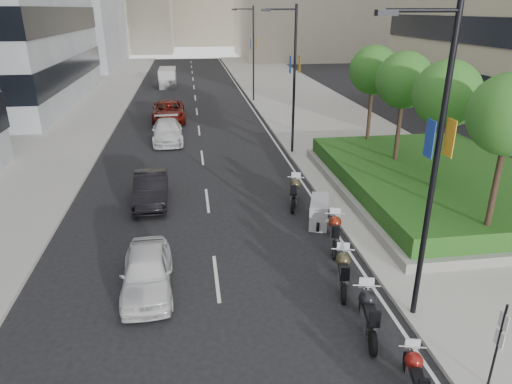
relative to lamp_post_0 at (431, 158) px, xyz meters
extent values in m
plane|color=black|center=(-4.14, -1.00, -5.07)|extent=(160.00, 160.00, 0.00)
cube|color=#9E9B93|center=(4.86, 29.00, -4.99)|extent=(10.00, 100.00, 0.15)
cube|color=#9E9B93|center=(-16.14, 29.00, -4.99)|extent=(8.00, 100.00, 0.15)
cube|color=silver|center=(-0.44, 29.00, -5.06)|extent=(0.12, 100.00, 0.01)
cube|color=silver|center=(-5.64, 29.00, -5.06)|extent=(0.12, 100.00, 0.01)
cube|color=gray|center=(5.86, 9.00, -4.72)|extent=(10.00, 14.00, 0.40)
cube|color=#203D11|center=(5.86, 9.00, -4.12)|extent=(9.40, 13.40, 0.80)
cylinder|color=#332319|center=(4.36, 3.00, -2.52)|extent=(0.22, 0.22, 4.00)
sphere|color=#1E5D1D|center=(4.36, 3.00, 0.38)|extent=(2.80, 2.80, 2.80)
cylinder|color=#332319|center=(4.36, 7.00, -2.52)|extent=(0.22, 0.22, 4.00)
sphere|color=#1E5D1D|center=(4.36, 7.00, 0.38)|extent=(2.80, 2.80, 2.80)
cylinder|color=#332319|center=(4.36, 11.00, -2.52)|extent=(0.22, 0.22, 4.00)
sphere|color=#1E5D1D|center=(4.36, 11.00, 0.38)|extent=(2.80, 2.80, 2.80)
cylinder|color=#332319|center=(4.36, 15.00, -2.52)|extent=(0.22, 0.22, 4.00)
sphere|color=#1E5D1D|center=(4.36, 15.00, 0.38)|extent=(2.80, 2.80, 2.80)
cylinder|color=black|center=(0.16, 0.00, -0.57)|extent=(0.16, 0.16, 9.00)
cylinder|color=black|center=(-0.74, 0.00, 3.63)|extent=(1.80, 0.10, 0.10)
cube|color=black|center=(-1.64, 0.00, 3.58)|extent=(0.50, 0.22, 0.14)
cube|color=gold|center=(0.44, 0.00, 0.53)|extent=(0.02, 0.45, 1.00)
cube|color=navy|center=(-0.12, 0.00, 0.53)|extent=(0.02, 0.45, 1.00)
cylinder|color=black|center=(0.16, 17.00, -0.57)|extent=(0.16, 0.16, 9.00)
cylinder|color=black|center=(-0.74, 17.00, 3.63)|extent=(1.80, 0.10, 0.10)
cube|color=black|center=(-1.64, 17.00, 3.58)|extent=(0.50, 0.22, 0.14)
cube|color=gold|center=(0.44, 17.00, 0.53)|extent=(0.02, 0.45, 1.00)
cube|color=navy|center=(-0.12, 17.00, 0.53)|extent=(0.02, 0.45, 1.00)
cylinder|color=black|center=(0.16, 35.00, -0.57)|extent=(0.16, 0.16, 9.00)
cylinder|color=black|center=(-0.74, 35.00, 3.63)|extent=(1.80, 0.10, 0.10)
cube|color=black|center=(-1.64, 35.00, 3.58)|extent=(0.50, 0.22, 0.14)
cube|color=gold|center=(0.44, 35.00, 0.53)|extent=(0.02, 0.45, 1.00)
cube|color=navy|center=(-0.12, 35.00, 0.53)|extent=(0.02, 0.45, 1.00)
cylinder|color=black|center=(0.66, -3.00, -3.82)|extent=(0.06, 0.06, 2.50)
cube|color=silver|center=(0.66, -3.00, -3.02)|extent=(0.02, 0.32, 0.42)
cube|color=silver|center=(0.66, -3.00, -3.52)|extent=(0.02, 0.32, 0.42)
cylinder|color=black|center=(-1.07, -2.16, -4.78)|extent=(0.25, 0.58, 0.57)
cube|color=silver|center=(-1.26, -2.92, -4.62)|extent=(0.46, 0.83, 0.39)
sphere|color=maroon|center=(-1.18, -2.63, -4.27)|extent=(0.44, 0.44, 0.44)
cube|color=black|center=(-1.33, -3.19, -4.33)|extent=(0.42, 0.74, 0.15)
cylinder|color=silver|center=(-1.12, -2.39, -4.07)|extent=(0.67, 0.21, 0.05)
cylinder|color=black|center=(-1.69, -1.39, -4.72)|extent=(0.27, 0.69, 0.68)
cylinder|color=black|center=(-1.33, 0.33, -4.72)|extent=(0.27, 0.69, 0.68)
cube|color=silver|center=(-1.52, -0.59, -4.54)|extent=(0.51, 0.98, 0.46)
sphere|color=black|center=(-1.45, -0.23, -4.12)|extent=(0.53, 0.53, 0.53)
cube|color=black|center=(-1.59, -0.91, -4.18)|extent=(0.47, 0.87, 0.18)
cylinder|color=silver|center=(-1.39, 0.06, -3.88)|extent=(0.81, 0.22, 0.06)
cylinder|color=black|center=(-1.73, 0.94, -4.74)|extent=(0.30, 0.67, 0.66)
cylinder|color=black|center=(-1.28, 2.58, -4.74)|extent=(0.30, 0.67, 0.66)
cube|color=silver|center=(-1.52, 1.71, -4.56)|extent=(0.55, 0.95, 0.45)
sphere|color=#33311C|center=(-1.43, 2.05, -4.15)|extent=(0.51, 0.51, 0.51)
cube|color=black|center=(-1.60, 1.40, -4.22)|extent=(0.50, 0.85, 0.17)
cylinder|color=silver|center=(-1.35, 2.33, -3.92)|extent=(0.77, 0.26, 0.05)
cylinder|color=black|center=(-1.15, 3.74, -4.73)|extent=(0.31, 0.67, 0.66)
cylinder|color=black|center=(-0.67, 5.39, -4.73)|extent=(0.31, 0.67, 0.66)
cube|color=silver|center=(-0.93, 4.52, -4.55)|extent=(0.56, 0.96, 0.45)
sphere|color=maroon|center=(-0.83, 4.86, -4.14)|extent=(0.51, 0.51, 0.51)
cube|color=black|center=(-1.02, 4.21, -4.21)|extent=(0.51, 0.86, 0.17)
cylinder|color=silver|center=(-0.75, 5.13, -3.91)|extent=(0.78, 0.27, 0.05)
cylinder|color=black|center=(-1.16, 6.01, -4.79)|extent=(0.27, 0.55, 0.55)
cylinder|color=black|center=(-0.72, 7.35, -4.79)|extent=(0.27, 0.55, 0.55)
cube|color=gray|center=(-0.94, 6.68, -4.49)|extent=(1.29, 1.99, 1.10)
cylinder|color=black|center=(-1.82, 7.97, -4.72)|extent=(0.33, 0.69, 0.68)
cylinder|color=black|center=(-1.28, 9.66, -4.72)|extent=(0.33, 0.69, 0.68)
cube|color=silver|center=(-1.57, 8.76, -4.54)|extent=(0.60, 0.99, 0.46)
sphere|color=#342E1D|center=(-1.46, 9.11, -4.12)|extent=(0.53, 0.53, 0.53)
cube|color=black|center=(-1.67, 8.45, -4.18)|extent=(0.54, 0.88, 0.18)
cylinder|color=silver|center=(-1.37, 9.39, -3.87)|extent=(0.80, 0.30, 0.06)
imported|color=silver|center=(-7.93, 2.61, -4.38)|extent=(1.78, 4.11, 1.38)
imported|color=black|center=(-8.31, 10.15, -4.35)|extent=(1.61, 4.38, 1.43)
imported|color=silver|center=(-7.90, 21.14, -4.33)|extent=(2.29, 5.14, 1.47)
imported|color=#58100A|center=(-8.02, 27.62, -4.27)|extent=(2.83, 5.83, 1.60)
cube|color=#BABABC|center=(-8.71, 46.06, -4.01)|extent=(1.91, 5.02, 2.11)
cube|color=#BABABC|center=(-8.71, 44.15, -4.51)|extent=(1.91, 1.20, 1.10)
cylinder|color=black|center=(-9.51, 44.25, -4.71)|extent=(0.25, 0.70, 0.70)
cylinder|color=black|center=(-7.91, 44.25, -4.71)|extent=(0.25, 0.70, 0.70)
cylinder|color=black|center=(-9.51, 47.66, -4.71)|extent=(0.25, 0.70, 0.70)
cylinder|color=black|center=(-7.91, 47.66, -4.71)|extent=(0.25, 0.70, 0.70)
camera|label=1|loc=(-6.24, -10.71, 3.67)|focal=32.00mm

